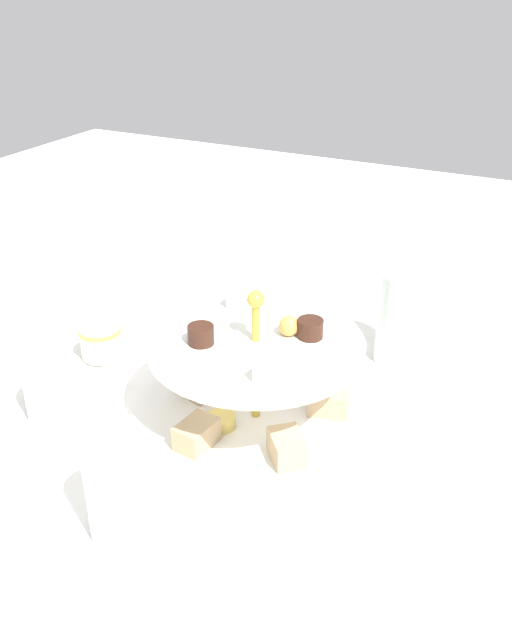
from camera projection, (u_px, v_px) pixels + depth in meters
ground_plane at (256, 422)px, 0.83m from camera, size 2.40×2.40×0.00m
tiered_serving_stand at (256, 388)px, 0.81m from camera, size 0.30×0.30×0.18m
water_glass_tall_right at (402, 317)px, 0.93m from camera, size 0.07×0.07×0.13m
water_glass_short_left at (51, 390)px, 0.83m from camera, size 0.06×0.06×0.07m
teacup_with_saucer at (101, 344)px, 0.95m from camera, size 0.09×0.09×0.05m
butter_knife_left at (484, 549)px, 0.65m from camera, size 0.17×0.06×0.00m
butter_knife_right at (224, 311)px, 1.09m from camera, size 0.11×0.14×0.00m
water_glass_mid_back at (117, 489)px, 0.65m from camera, size 0.06×0.06×0.11m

